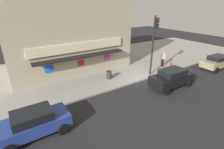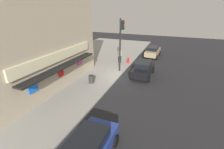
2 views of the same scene
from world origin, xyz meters
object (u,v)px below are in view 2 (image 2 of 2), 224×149
Objects in this scene: trash_can at (91,79)px; parked_car_black at (143,69)px; parked_car_blue at (88,149)px; pedestrian at (120,55)px; fire_hydrant at (128,60)px; parked_car_tan at (153,51)px; traffic_light at (121,39)px.

trash_can is 5.85m from parked_car_black.
pedestrian is at bearing 13.71° from parked_car_blue.
parked_car_blue is at bearing 178.78° from parked_car_black.
parked_car_black is at bearing -140.16° from fire_hydrant.
fire_hydrant reaches higher than trash_can.
parked_car_blue is at bearing -152.01° from trash_can.
parked_car_tan is 1.03× the size of parked_car_black.
traffic_light is 1.41× the size of parked_car_black.
traffic_light is 12.36m from parked_car_blue.
trash_can is at bearing 176.43° from pedestrian.
fire_hydrant is (3.03, -0.05, -3.33)m from traffic_light.
pedestrian reaches higher than parked_car_tan.
fire_hydrant is 0.19× the size of parked_car_tan.
parked_car_black is (-3.16, -3.84, -0.29)m from pedestrian.
traffic_light is 1.49× the size of parked_car_blue.
pedestrian is at bearing 144.30° from parked_car_tan.
pedestrian reaches higher than parked_car_blue.
parked_car_blue is at bearing 179.84° from parked_car_tan.
fire_hydrant is at bearing -89.17° from pedestrian.
traffic_light is 5.53m from trash_can.
parked_car_black is (-3.18, -2.65, 0.32)m from fire_hydrant.
fire_hydrant is 1.06× the size of trash_can.
pedestrian reaches higher than fire_hydrant.
fire_hydrant is 1.33m from pedestrian.
parked_car_black reaches higher than parked_car_blue.
pedestrian is 4.98m from parked_car_black.
parked_car_tan is 8.25m from parked_car_black.
parked_car_blue is 0.92× the size of parked_car_tan.
pedestrian is 0.44× the size of parked_car_black.
traffic_light reaches higher than pedestrian.
parked_car_tan is (12.21, -4.10, 0.27)m from trash_can.
fire_hydrant is 4.15m from parked_car_black.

